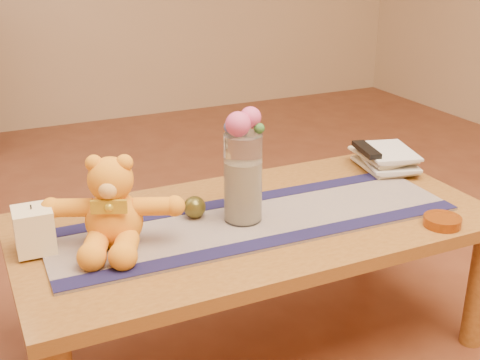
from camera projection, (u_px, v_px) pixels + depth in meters
name	position (u px, v px, depth m)	size (l,w,h in m)	color
floor	(254.00, 344.00, 2.02)	(5.50, 5.50, 0.00)	#602E1B
coffee_table_top	(255.00, 224.00, 1.86)	(1.40, 0.70, 0.04)	brown
table_leg_fr	(479.00, 287.00, 1.95)	(0.07, 0.07, 0.41)	brown
table_leg_bl	(28.00, 291.00, 1.93)	(0.07, 0.07, 0.41)	brown
table_leg_br	(368.00, 216.00, 2.44)	(0.07, 0.07, 0.41)	brown
persian_runner	(255.00, 221.00, 1.82)	(1.20, 0.35, 0.01)	#1C1B4D
runner_border_near	(278.00, 240.00, 1.70)	(1.20, 0.06, 0.00)	#15133B
runner_border_far	(236.00, 201.00, 1.94)	(1.20, 0.06, 0.00)	#15133B
teddy_bear	(113.00, 202.00, 1.64)	(0.35, 0.29, 0.24)	orange
pillar_candle	(34.00, 230.00, 1.63)	(0.10, 0.10, 0.12)	#FFEDBB
candle_wick	(31.00, 207.00, 1.60)	(0.00, 0.00, 0.01)	black
glass_vase	(243.00, 178.00, 1.77)	(0.11, 0.11, 0.26)	silver
potpourri_fill	(243.00, 191.00, 1.79)	(0.09, 0.09, 0.18)	beige
rose_left	(238.00, 124.00, 1.70)	(0.07, 0.07, 0.07)	#CD4880
rose_right	(250.00, 117.00, 1.72)	(0.06, 0.06, 0.06)	#CD4880
blue_flower_back	(241.00, 121.00, 1.75)	(0.04, 0.04, 0.04)	#5161B1
blue_flower_side	(230.00, 127.00, 1.72)	(0.04, 0.04, 0.04)	#5161B1
leaf_sprig	(259.00, 128.00, 1.72)	(0.03, 0.03, 0.03)	#33662D
bronze_ball	(195.00, 207.00, 1.82)	(0.07, 0.07, 0.07)	#534D1B
book_bottom	(364.00, 169.00, 2.20)	(0.17, 0.22, 0.02)	beige
book_lower	(366.00, 164.00, 2.19)	(0.16, 0.22, 0.02)	beige
book_upper	(363.00, 158.00, 2.19)	(0.17, 0.22, 0.02)	beige
book_top	(366.00, 153.00, 2.18)	(0.16, 0.22, 0.02)	beige
tv_remote	(366.00, 150.00, 2.17)	(0.04, 0.16, 0.02)	black
amber_dish	(442.00, 221.00, 1.80)	(0.11, 0.11, 0.03)	#BF5914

